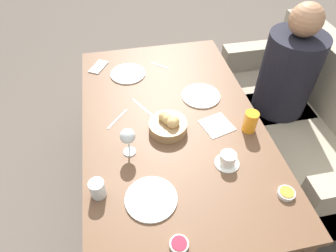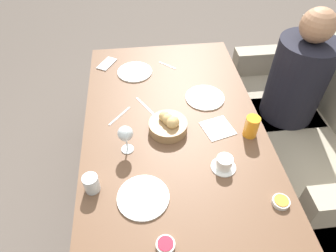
{
  "view_description": "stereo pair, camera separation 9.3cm",
  "coord_description": "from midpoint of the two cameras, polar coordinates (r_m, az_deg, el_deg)",
  "views": [
    {
      "loc": [
        1.16,
        -0.26,
        1.92
      ],
      "look_at": [
        0.07,
        -0.03,
        0.78
      ],
      "focal_mm": 32.0,
      "sensor_mm": 36.0,
      "label": 1
    },
    {
      "loc": [
        1.17,
        -0.16,
        1.92
      ],
      "look_at": [
        0.07,
        -0.03,
        0.78
      ],
      "focal_mm": 32.0,
      "sensor_mm": 36.0,
      "label": 2
    }
  ],
  "objects": [
    {
      "name": "couch",
      "position": [
        2.43,
        22.82,
        -0.11
      ],
      "size": [
        1.48,
        0.7,
        0.87
      ],
      "color": "#9E937F",
      "rests_on": "ground_plane"
    },
    {
      "name": "bread_basket",
      "position": [
        1.58,
        -1.59,
        0.23
      ],
      "size": [
        0.21,
        0.21,
        0.11
      ],
      "color": "#99754C",
      "rests_on": "dining_table"
    },
    {
      "name": "jam_bowl_berry",
      "position": [
        1.25,
        -0.18,
        -21.69
      ],
      "size": [
        0.08,
        0.08,
        0.02
      ],
      "color": "white",
      "rests_on": "dining_table"
    },
    {
      "name": "spoon_coffee",
      "position": [
        2.08,
        -2.88,
        11.41
      ],
      "size": [
        0.1,
        0.11,
        0.0
      ],
      "color": "#B7B7BC",
      "rests_on": "dining_table"
    },
    {
      "name": "plate_near_right",
      "position": [
        1.35,
        -5.27,
        -13.71
      ],
      "size": [
        0.23,
        0.23,
        0.01
      ],
      "color": "white",
      "rests_on": "dining_table"
    },
    {
      "name": "napkin",
      "position": [
        1.65,
        7.68,
        0.1
      ],
      "size": [
        0.19,
        0.19,
        0.0
      ],
      "color": "white",
      "rests_on": "dining_table"
    },
    {
      "name": "water_tumbler",
      "position": [
        1.38,
        -15.21,
        -11.52
      ],
      "size": [
        0.07,
        0.07,
        0.09
      ],
      "color": "silver",
      "rests_on": "dining_table"
    },
    {
      "name": "fork_silver",
      "position": [
        1.7,
        -11.11,
        1.31
      ],
      "size": [
        0.14,
        0.13,
        0.0
      ],
      "color": "#B7B7BC",
      "rests_on": "dining_table"
    },
    {
      "name": "cell_phone",
      "position": [
        2.12,
        -14.34,
        10.83
      ],
      "size": [
        0.17,
        0.14,
        0.01
      ],
      "color": "silver",
      "rests_on": "dining_table"
    },
    {
      "name": "plate_near_left",
      "position": [
        2.02,
        -8.98,
        9.79
      ],
      "size": [
        0.23,
        0.23,
        0.01
      ],
      "color": "white",
      "rests_on": "dining_table"
    },
    {
      "name": "plate_far_center",
      "position": [
        1.82,
        4.82,
        5.73
      ],
      "size": [
        0.23,
        0.23,
        0.01
      ],
      "color": "white",
      "rests_on": "dining_table"
    },
    {
      "name": "ground_plane",
      "position": [
        2.25,
        -0.68,
        -12.76
      ],
      "size": [
        10.0,
        10.0,
        0.0
      ],
      "primitive_type": "plane",
      "color": "#564C44"
    },
    {
      "name": "seated_person",
      "position": [
        2.32,
        19.38,
        5.11
      ],
      "size": [
        0.37,
        0.48,
        1.2
      ],
      "color": "#23232D",
      "rests_on": "ground_plane"
    },
    {
      "name": "knife_silver",
      "position": [
        1.75,
        -6.5,
        3.56
      ],
      "size": [
        0.16,
        0.1,
        0.0
      ],
      "color": "#B7B7BC",
      "rests_on": "dining_table"
    },
    {
      "name": "wine_glass",
      "position": [
        1.44,
        -9.54,
        -2.12
      ],
      "size": [
        0.08,
        0.08,
        0.16
      ],
      "color": "silver",
      "rests_on": "dining_table"
    },
    {
      "name": "juice_glass",
      "position": [
        1.62,
        13.83,
        0.77
      ],
      "size": [
        0.07,
        0.07,
        0.12
      ],
      "color": "orange",
      "rests_on": "dining_table"
    },
    {
      "name": "jam_bowl_honey",
      "position": [
        1.44,
        19.86,
        -12.01
      ],
      "size": [
        0.08,
        0.08,
        0.02
      ],
      "color": "white",
      "rests_on": "dining_table"
    },
    {
      "name": "coffee_cup",
      "position": [
        1.46,
        9.49,
        -6.37
      ],
      "size": [
        0.12,
        0.12,
        0.07
      ],
      "color": "white",
      "rests_on": "dining_table"
    },
    {
      "name": "dining_table",
      "position": [
        1.72,
        -0.87,
        -0.99
      ],
      "size": [
        1.59,
        0.97,
        0.75
      ],
      "color": "brown",
      "rests_on": "ground_plane"
    }
  ]
}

